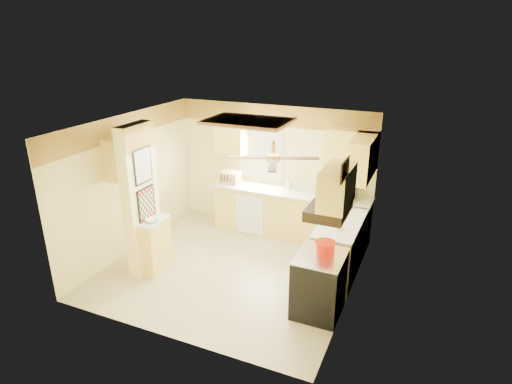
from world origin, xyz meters
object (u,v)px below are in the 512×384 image
at_px(microwave, 342,191).
at_px(kettle, 340,224).
at_px(stove, 319,283).
at_px(bowl, 152,220).
at_px(dutch_oven, 325,248).

xyz_separation_m(microwave, kettle, (0.28, -1.32, -0.05)).
bearing_deg(stove, bowl, -178.70).
relative_size(microwave, dutch_oven, 1.77).
bearing_deg(bowl, kettle, 17.82).
bearing_deg(bowl, dutch_oven, 2.35).
distance_m(bowl, kettle, 2.99).
bearing_deg(microwave, bowl, 48.47).
height_order(microwave, kettle, microwave).
bearing_deg(kettle, bowl, -162.18).
distance_m(microwave, dutch_oven, 2.13).
bearing_deg(microwave, stove, 103.16).
bearing_deg(microwave, kettle, 109.51).
distance_m(stove, bowl, 2.83).
xyz_separation_m(dutch_oven, kettle, (0.02, 0.80, 0.02)).
distance_m(bowl, dutch_oven, 2.83).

